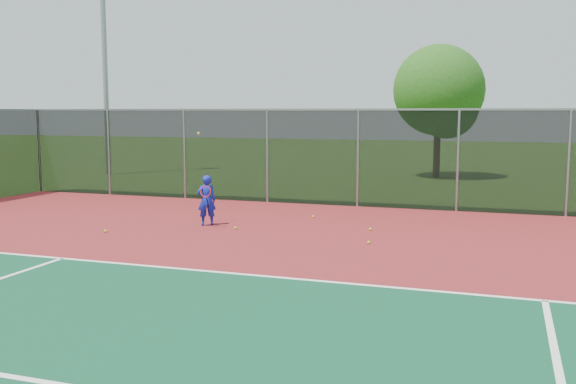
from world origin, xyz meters
name	(u,v)px	position (x,y,z in m)	size (l,w,h in m)	color
ground	(381,356)	(0.00, 0.00, 0.00)	(120.00, 120.00, 0.00)	#305A19
court_apron	(406,308)	(0.00, 2.00, 0.01)	(30.00, 20.00, 0.02)	maroon
fence_back	(458,159)	(0.00, 12.00, 1.56)	(30.00, 0.06, 3.03)	black
tennis_player	(207,200)	(-5.95, 7.42, 0.68)	(0.59, 0.67, 2.41)	#1322B5
practice_ball_0	(105,231)	(-7.86, 5.72, 0.06)	(0.07, 0.07, 0.07)	#CCE21A
practice_ball_3	(236,228)	(-5.01, 7.12, 0.06)	(0.07, 0.07, 0.07)	#CCE21A
practice_ball_4	(313,217)	(-3.67, 9.43, 0.06)	(0.07, 0.07, 0.07)	#CCE21A
practice_ball_5	(369,242)	(-1.48, 6.43, 0.06)	(0.07, 0.07, 0.07)	#CCE21A
practice_ball_7	(370,229)	(-1.78, 8.05, 0.06)	(0.07, 0.07, 0.07)	#CCE21A
floodlight_nw	(103,19)	(-16.61, 18.66, 7.23)	(0.90, 0.40, 12.90)	gray
tree_back_left	(440,94)	(-1.52, 21.96, 3.72)	(4.04, 4.04, 5.93)	#372614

